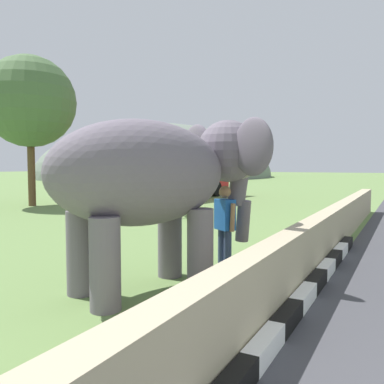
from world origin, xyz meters
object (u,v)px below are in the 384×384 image
at_px(bus_red, 177,164).
at_px(elephant, 160,175).
at_px(person_handler, 225,224).
at_px(cow_near, 183,195).

bearing_deg(bus_red, elephant, -150.29).
relative_size(person_handler, bus_red, 0.19).
xyz_separation_m(bus_red, cow_near, (-7.36, -4.62, -1.21)).
bearing_deg(cow_near, person_handler, -144.67).
height_order(elephant, person_handler, elephant).
height_order(bus_red, cow_near, bus_red).
height_order(elephant, cow_near, elephant).
height_order(person_handler, bus_red, bus_red).
bearing_deg(cow_near, elephant, -152.62).
relative_size(elephant, cow_near, 2.43).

